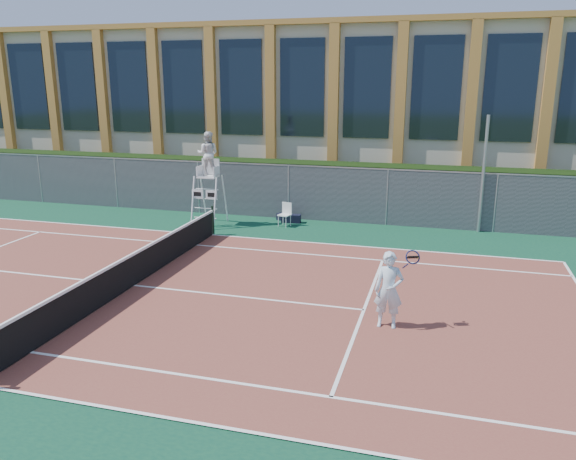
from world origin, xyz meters
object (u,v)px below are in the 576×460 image
(plastic_chair, at_px, (286,212))
(tennis_player, at_px, (389,290))
(umpire_chair, at_px, (208,156))
(steel_pole, at_px, (483,175))

(plastic_chair, relative_size, tennis_player, 0.51)
(umpire_chair, height_order, plastic_chair, umpire_chair)
(plastic_chair, bearing_deg, steel_pole, 8.51)
(umpire_chair, height_order, tennis_player, umpire_chair)
(steel_pole, relative_size, plastic_chair, 4.75)
(plastic_chair, bearing_deg, tennis_player, -60.11)
(steel_pole, xyz_separation_m, umpire_chair, (-10.21, -1.65, 0.53))
(umpire_chair, distance_m, plastic_chair, 3.70)
(steel_pole, distance_m, plastic_chair, 7.51)
(steel_pole, height_order, tennis_player, steel_pole)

